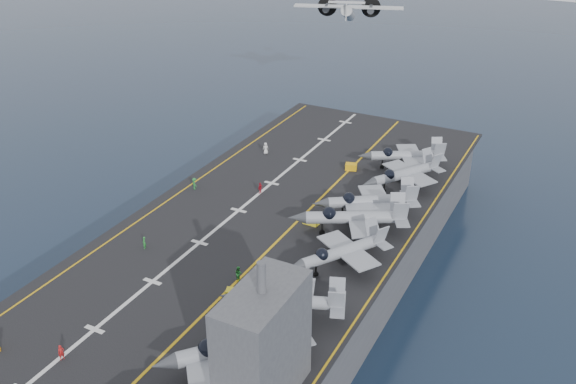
% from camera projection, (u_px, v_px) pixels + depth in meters
% --- Properties ---
extents(ground, '(500.00, 500.00, 0.00)m').
position_uv_depth(ground, '(276.00, 281.00, 95.24)').
color(ground, '#142135').
rests_on(ground, ground).
extents(hull, '(36.00, 90.00, 10.00)m').
position_uv_depth(hull, '(275.00, 252.00, 92.95)').
color(hull, '#56595E').
rests_on(hull, ground).
extents(flight_deck, '(38.00, 92.00, 0.40)m').
position_uv_depth(flight_deck, '(275.00, 221.00, 90.58)').
color(flight_deck, black).
rests_on(flight_deck, hull).
extents(foul_line, '(0.35, 90.00, 0.02)m').
position_uv_depth(foul_line, '(294.00, 225.00, 89.25)').
color(foul_line, gold).
rests_on(foul_line, flight_deck).
extents(landing_centerline, '(0.50, 90.00, 0.02)m').
position_uv_depth(landing_centerline, '(239.00, 210.00, 92.92)').
color(landing_centerline, silver).
rests_on(landing_centerline, flight_deck).
extents(deck_edge_port, '(0.25, 90.00, 0.02)m').
position_uv_depth(deck_edge_port, '(177.00, 194.00, 97.41)').
color(deck_edge_port, gold).
rests_on(deck_edge_port, flight_deck).
extents(deck_edge_stbd, '(0.25, 90.00, 0.02)m').
position_uv_depth(deck_edge_stbd, '(401.00, 252.00, 82.93)').
color(deck_edge_stbd, gold).
rests_on(deck_edge_stbd, flight_deck).
extents(island_superstructure, '(5.00, 10.00, 15.00)m').
position_uv_depth(island_superstructure, '(263.00, 333.00, 57.23)').
color(island_superstructure, '#56595E').
rests_on(island_superstructure, flight_deck).
extents(fighter_jet_1, '(18.37, 18.84, 5.49)m').
position_uv_depth(fighter_jet_1, '(242.00, 343.00, 63.20)').
color(fighter_jet_1, '#989EA6').
rests_on(fighter_jet_1, flight_deck).
extents(fighter_jet_2, '(16.33, 13.61, 4.84)m').
position_uv_depth(fighter_jet_2, '(290.00, 300.00, 69.94)').
color(fighter_jet_2, gray).
rests_on(fighter_jet_2, flight_deck).
extents(fighter_jet_3, '(15.38, 16.82, 4.86)m').
position_uv_depth(fighter_jet_3, '(343.00, 250.00, 78.84)').
color(fighter_jet_3, gray).
rests_on(fighter_jet_3, flight_deck).
extents(fighter_jet_4, '(19.09, 16.90, 5.54)m').
position_uv_depth(fighter_jet_4, '(356.00, 216.00, 85.77)').
color(fighter_jet_4, '#989EA7').
rests_on(fighter_jet_4, flight_deck).
extents(fighter_jet_5, '(17.92, 16.56, 5.18)m').
position_uv_depth(fighter_jet_5, '(372.00, 200.00, 90.37)').
color(fighter_jet_5, '#929BA2').
rests_on(fighter_jet_5, flight_deck).
extents(fighter_jet_6, '(15.65, 17.06, 4.93)m').
position_uv_depth(fighter_jet_6, '(405.00, 173.00, 98.58)').
color(fighter_jet_6, gray).
rests_on(fighter_jet_6, flight_deck).
extents(fighter_jet_7, '(16.90, 15.11, 4.90)m').
position_uv_depth(fighter_jet_7, '(407.00, 154.00, 104.78)').
color(fighter_jet_7, '#9EA7AD').
rests_on(fighter_jet_7, flight_deck).
extents(tow_cart_a, '(2.08, 1.66, 1.09)m').
position_uv_depth(tow_cart_a, '(234.00, 294.00, 74.03)').
color(tow_cart_a, gold).
rests_on(tow_cart_a, flight_deck).
extents(tow_cart_b, '(2.20, 1.46, 1.30)m').
position_uv_depth(tow_cart_b, '(312.00, 219.00, 89.30)').
color(tow_cart_b, yellow).
rests_on(tow_cart_b, flight_deck).
extents(tow_cart_c, '(2.08, 1.64, 1.09)m').
position_uv_depth(tow_cart_c, '(351.00, 167.00, 105.03)').
color(tow_cart_c, '#F0AE0F').
rests_on(tow_cart_c, flight_deck).
extents(crew_1, '(1.06, 1.22, 1.72)m').
position_uv_depth(crew_1, '(144.00, 243.00, 83.40)').
color(crew_1, '#268C33').
rests_on(crew_1, flight_deck).
extents(crew_3, '(1.34, 1.23, 1.85)m').
position_uv_depth(crew_3, '(194.00, 184.00, 98.64)').
color(crew_3, '#217C31').
rests_on(crew_3, flight_deck).
extents(crew_4, '(0.81, 1.13, 1.77)m').
position_uv_depth(crew_4, '(260.00, 188.00, 97.41)').
color(crew_4, red).
rests_on(crew_4, flight_deck).
extents(crew_5, '(1.45, 1.43, 2.03)m').
position_uv_depth(crew_5, '(266.00, 148.00, 110.64)').
color(crew_5, silver).
rests_on(crew_5, flight_deck).
extents(crew_6, '(1.09, 1.23, 1.72)m').
position_uv_depth(crew_6, '(61.00, 352.00, 64.71)').
color(crew_6, '#B21919').
rests_on(crew_6, flight_deck).
extents(crew_7, '(1.33, 1.10, 1.91)m').
position_uv_depth(crew_7, '(238.00, 273.00, 77.01)').
color(crew_7, '#268C33').
rests_on(crew_7, flight_deck).
extents(transport_plane, '(27.28, 22.66, 5.53)m').
position_uv_depth(transport_plane, '(348.00, 13.00, 138.07)').
color(transport_plane, '#B9BBBE').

